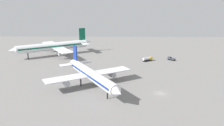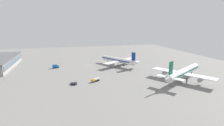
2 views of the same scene
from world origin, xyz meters
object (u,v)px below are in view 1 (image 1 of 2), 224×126
Objects in this scene: airplane_taxiing at (54,46)px; fuel_truck at (147,59)px; pushback_tractor at (171,59)px; airplane_at_gate at (91,74)px; safety_cone_near_gate at (73,69)px.

airplane_taxiing reaches higher than fuel_truck.
pushback_tractor is at bearing 139.58° from airplane_taxiing.
pushback_tractor is at bearing -20.52° from fuel_truck.
airplane_at_gate is at bearing -156.12° from fuel_truck.
pushback_tractor reaches higher than safety_cone_near_gate.
airplane_taxiing is at bearing 33.29° from pushback_tractor.
safety_cone_near_gate is at bearing 88.38° from airplane_taxiing.
airplane_taxiing is at bearing 177.87° from airplane_at_gate.
airplane_at_gate reaches higher than pushback_tractor.
fuel_truck is 1.40× the size of pushback_tractor.
fuel_truck is 10.63× the size of safety_cone_near_gate.
fuel_truck is 15.12m from pushback_tractor.
safety_cone_near_gate is (-17.52, 41.85, -1.09)m from fuel_truck.
airplane_at_gate is 63.74m from airplane_taxiing.
pushback_tractor is (-10.87, -75.12, -5.20)m from airplane_taxiing.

